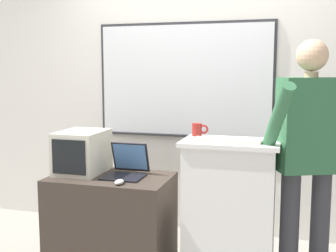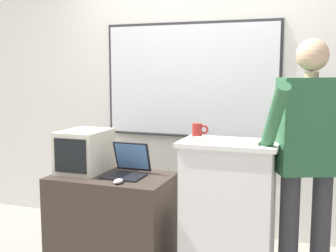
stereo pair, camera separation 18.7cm
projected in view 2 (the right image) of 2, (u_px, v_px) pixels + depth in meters
name	position (u px, v px, depth m)	size (l,w,h in m)	color
back_wall	(204.00, 83.00, 3.93)	(6.40, 0.17, 2.81)	silver
lectern_podium	(228.00, 215.00, 2.93)	(0.66, 0.41, 1.05)	silver
side_desk	(113.00, 221.00, 3.26)	(0.91, 0.56, 0.73)	#382D26
person_presenter	(308.00, 151.00, 2.77)	(0.58, 0.67, 1.73)	#333338
laptop	(128.00, 166.00, 3.23)	(0.30, 0.32, 0.24)	black
wireless_keyboard	(226.00, 141.00, 2.81)	(0.45, 0.14, 0.02)	beige
computer_mouse_by_laptop	(118.00, 181.00, 2.98)	(0.06, 0.10, 0.03)	silver
crt_monitor	(85.00, 151.00, 3.33)	(0.33, 0.43, 0.33)	beige
coffee_mug	(198.00, 130.00, 3.07)	(0.12, 0.07, 0.09)	maroon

